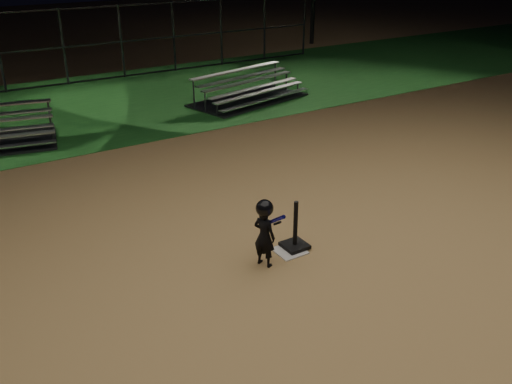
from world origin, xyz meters
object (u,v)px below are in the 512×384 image
at_px(child_batter, 265,231).
at_px(bleacher_right, 249,95).
at_px(home_plate, 290,251).
at_px(batting_tee, 295,239).

distance_m(child_batter, bleacher_right, 9.24).
bearing_deg(child_batter, bleacher_right, -54.12).
bearing_deg(bleacher_right, home_plate, -130.45).
bearing_deg(batting_tee, child_batter, -168.38).
height_order(home_plate, batting_tee, batting_tee).
height_order(home_plate, bleacher_right, bleacher_right).
xyz_separation_m(batting_tee, bleacher_right, (3.98, 7.84, 0.01)).
height_order(batting_tee, bleacher_right, bleacher_right).
bearing_deg(batting_tee, home_plate, -162.69).
bearing_deg(home_plate, child_batter, -169.73).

